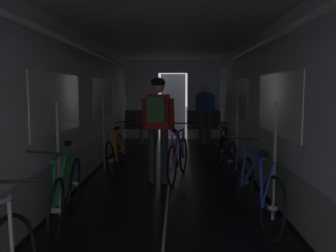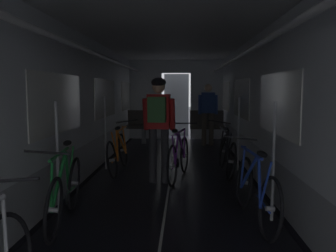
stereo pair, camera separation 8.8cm
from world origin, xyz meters
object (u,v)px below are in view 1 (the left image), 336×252
object	(u,v)px
bicycle_orange	(117,152)
bicycle_green	(66,191)
bench_seat_far_right	(204,124)
bicycle_black	(225,153)
bicycle_purple_in_aisle	(178,157)
bicycle_blue	(257,190)
person_cyclist_aisle	(158,118)
person_standing_near_bench	(205,110)
bench_seat_far_left	(141,124)

from	to	relation	value
bicycle_orange	bicycle_green	bearing A→B (deg)	-93.34
bench_seat_far_right	bicycle_green	world-z (taller)	bench_seat_far_right
bicycle_black	bicycle_purple_in_aisle	size ratio (longest dim) A/B	1.01
bicycle_blue	person_cyclist_aisle	xyz separation A→B (m)	(-1.24, 1.70, 0.69)
bicycle_blue	bicycle_orange	xyz separation A→B (m)	(-2.04, 2.40, -0.00)
bicycle_purple_in_aisle	person_cyclist_aisle	bearing A→B (deg)	-141.33
person_standing_near_bench	bicycle_purple_in_aisle	bearing A→B (deg)	-101.42
bicycle_green	bicycle_purple_in_aisle	distance (m)	2.44
bicycle_black	person_cyclist_aisle	bearing A→B (deg)	-150.86
bicycle_blue	bicycle_black	size ratio (longest dim) A/B	1.00
bench_seat_far_right	person_cyclist_aisle	size ratio (longest dim) A/B	0.57
bench_seat_far_left	bicycle_orange	size ratio (longest dim) A/B	0.58
bicycle_black	bicycle_green	distance (m)	3.28
bicycle_orange	person_standing_near_bench	size ratio (longest dim) A/B	1.00
bicycle_blue	bicycle_green	size ratio (longest dim) A/B	1.00
bench_seat_far_left	person_standing_near_bench	size ratio (longest dim) A/B	0.58
bench_seat_far_right	bicycle_blue	size ratio (longest dim) A/B	0.58
bicycle_purple_in_aisle	bicycle_black	bearing A→B (deg)	24.95
bench_seat_far_left	bench_seat_far_right	world-z (taller)	same
person_cyclist_aisle	bicycle_black	bearing A→B (deg)	29.14
bicycle_green	person_cyclist_aisle	size ratio (longest dim) A/B	0.98
person_standing_near_bench	bench_seat_far_left	bearing A→B (deg)	168.21
person_cyclist_aisle	bicycle_purple_in_aisle	xyz separation A→B (m)	(0.33, 0.26, -0.69)
person_cyclist_aisle	bench_seat_far_left	bearing A→B (deg)	99.46
bench_seat_far_right	person_cyclist_aisle	world-z (taller)	person_cyclist_aisle
bicycle_green	person_standing_near_bench	xyz separation A→B (m)	(2.03, 5.78, 0.59)
bicycle_black	person_standing_near_bench	distance (m)	3.36
bicycle_orange	bicycle_purple_in_aisle	world-z (taller)	bicycle_orange
bicycle_purple_in_aisle	bicycle_blue	bearing A→B (deg)	-65.18
bench_seat_far_left	person_cyclist_aisle	xyz separation A→B (m)	(0.72, -4.35, 0.50)
bench_seat_far_left	bicycle_black	bearing A→B (deg)	-62.43
bench_seat_far_right	bicycle_black	bearing A→B (deg)	-88.12
bicycle_orange	person_standing_near_bench	xyz separation A→B (m)	(1.88, 3.26, 0.60)
bicycle_green	person_cyclist_aisle	xyz separation A→B (m)	(0.95, 1.81, 0.69)
person_cyclist_aisle	bicycle_purple_in_aisle	distance (m)	0.81
bicycle_black	person_standing_near_bench	size ratio (longest dim) A/B	1.00
bicycle_blue	person_cyclist_aisle	distance (m)	2.21
bicycle_blue	bicycle_purple_in_aisle	world-z (taller)	bicycle_blue
bicycle_blue	person_standing_near_bench	world-z (taller)	person_standing_near_bench
bicycle_blue	bench_seat_far_right	bearing A→B (deg)	91.52
bicycle_blue	bicycle_orange	size ratio (longest dim) A/B	1.00
bench_seat_far_left	bicycle_green	distance (m)	6.17
bench_seat_far_left	person_cyclist_aisle	size ratio (longest dim) A/B	0.57
bicycle_purple_in_aisle	person_standing_near_bench	distance (m)	3.83
bicycle_black	bicycle_purple_in_aisle	bearing A→B (deg)	-155.05
bicycle_purple_in_aisle	bench_seat_far_right	bearing A→B (deg)	79.65
bicycle_purple_in_aisle	person_standing_near_bench	xyz separation A→B (m)	(0.75, 3.71, 0.59)
bicycle_black	bicycle_orange	size ratio (longest dim) A/B	1.00
bicycle_black	person_cyclist_aisle	xyz separation A→B (m)	(-1.20, -0.67, 0.69)
bicycle_blue	bicycle_green	world-z (taller)	bicycle_blue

